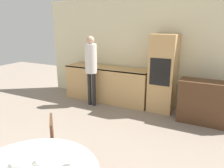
{
  "coord_description": "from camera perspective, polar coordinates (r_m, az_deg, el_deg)",
  "views": [
    {
      "loc": [
        1.48,
        -0.01,
        2.02
      ],
      "look_at": [
        0.04,
        2.81,
        1.12
      ],
      "focal_mm": 35.0,
      "sensor_mm": 36.0,
      "label": 1
    }
  ],
  "objects": [
    {
      "name": "salt_shaker",
      "position": [
        2.12,
        -10.67,
        -19.04
      ],
      "size": [
        0.03,
        0.03,
        0.09
      ],
      "color": "white",
      "rests_on": "dining_table"
    },
    {
      "name": "chair_far_left",
      "position": [
        2.99,
        -17.08,
        -15.54
      ],
      "size": [
        0.56,
        0.56,
        0.88
      ],
      "rotation": [
        0.0,
        0.0,
        5.44
      ],
      "color": "#51331E",
      "rests_on": "ground_plane"
    },
    {
      "name": "bowl_centre",
      "position": [
        2.23,
        -17.67,
        -18.34
      ],
      "size": [
        0.12,
        0.12,
        0.05
      ],
      "color": "silver",
      "rests_on": "dining_table"
    },
    {
      "name": "kitchen_counter",
      "position": [
        5.74,
        -1.19,
        0.13
      ],
      "size": [
        2.24,
        0.6,
        0.9
      ],
      "color": "tan",
      "rests_on": "ground_plane"
    },
    {
      "name": "person_standing",
      "position": [
        5.29,
        -5.51,
        5.53
      ],
      "size": [
        0.29,
        0.29,
        1.71
      ],
      "color": "#262628",
      "rests_on": "ground_plane"
    },
    {
      "name": "oven_unit",
      "position": [
        5.14,
        13.18,
        2.72
      ],
      "size": [
        0.56,
        0.59,
        1.77
      ],
      "color": "tan",
      "rests_on": "ground_plane"
    },
    {
      "name": "bowl_near",
      "position": [
        2.26,
        -22.69,
        -18.46
      ],
      "size": [
        0.17,
        0.17,
        0.04
      ],
      "color": "silver",
      "rests_on": "dining_table"
    },
    {
      "name": "wall_back",
      "position": [
        5.46,
        11.19,
        8.0
      ],
      "size": [
        6.22,
        0.05,
        2.6
      ],
      "color": "beige",
      "rests_on": "ground_plane"
    },
    {
      "name": "sideboard",
      "position": [
        4.85,
        23.69,
        -4.5
      ],
      "size": [
        1.13,
        0.45,
        0.89
      ],
      "color": "#51331E",
      "rests_on": "ground_plane"
    }
  ]
}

